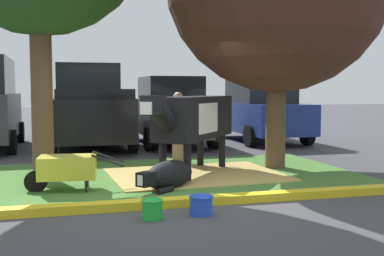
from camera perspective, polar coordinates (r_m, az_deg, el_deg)
ground_plane at (r=7.63m, az=-1.44°, el=-8.03°), size 80.00×80.00×0.00m
grass_island at (r=9.45m, az=-2.47°, el=-5.53°), size 7.18×4.46×0.02m
curb_yellow at (r=7.19m, az=1.84°, el=-8.34°), size 8.38×0.24×0.12m
hay_bedding at (r=9.44m, az=0.49°, el=-5.44°), size 3.31×2.55×0.04m
cow_holstein at (r=9.42m, az=0.02°, el=1.14°), size 2.30×2.64×1.56m
calf_lying at (r=8.19m, az=-2.75°, el=-5.47°), size 1.21×1.09×0.48m
person_handler at (r=10.95m, az=-1.60°, el=0.31°), size 0.53×0.34×1.59m
wheelbarrow at (r=8.25m, az=-14.34°, el=-4.49°), size 1.62×0.70×0.63m
bucket_green at (r=6.40m, az=-4.64°, el=-9.27°), size 0.28×0.28×0.25m
bucket_blue at (r=6.59m, az=1.05°, el=-8.85°), size 0.33×0.33×0.25m
pickup_truck_black at (r=14.63m, az=-11.81°, el=2.30°), size 2.23×5.41×2.42m
sedan_silver at (r=14.78m, az=-2.55°, el=1.91°), size 2.03×4.41×2.02m
sedan_blue at (r=15.80m, az=7.86°, el=2.04°), size 2.03×4.41×2.02m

